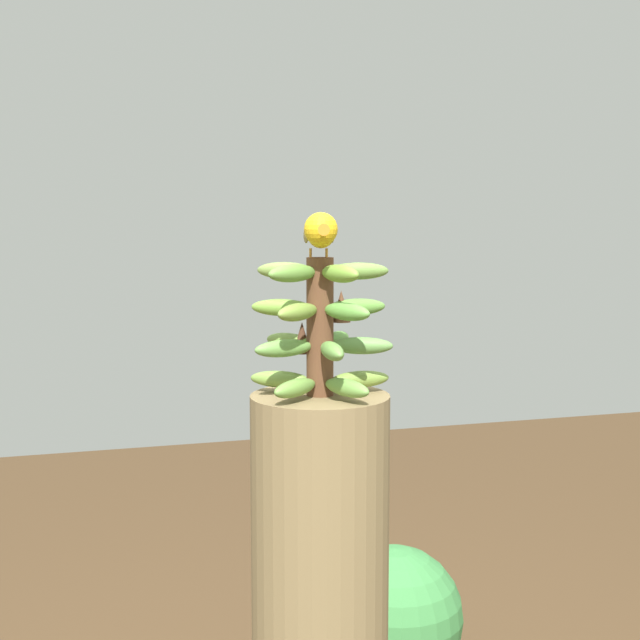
# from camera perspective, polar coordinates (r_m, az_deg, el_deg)

# --- Properties ---
(banana_bunch) EXTENTS (0.28, 0.28, 0.26)m
(banana_bunch) POSITION_cam_1_polar(r_m,az_deg,el_deg) (1.65, 0.00, -0.43)
(banana_bunch) COLOR brown
(banana_bunch) RESTS_ON banana_tree
(perched_bird) EXTENTS (0.22, 0.08, 0.08)m
(perched_bird) POSITION_cam_1_polar(r_m,az_deg,el_deg) (1.61, -0.02, 5.67)
(perched_bird) COLOR #C68933
(perched_bird) RESTS_ON banana_bunch
(tropical_shrub) EXTENTS (0.41, 0.41, 0.46)m
(tropical_shrub) POSITION_cam_1_polar(r_m,az_deg,el_deg) (2.81, 4.81, -18.45)
(tropical_shrub) COLOR brown
(tropical_shrub) RESTS_ON ground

